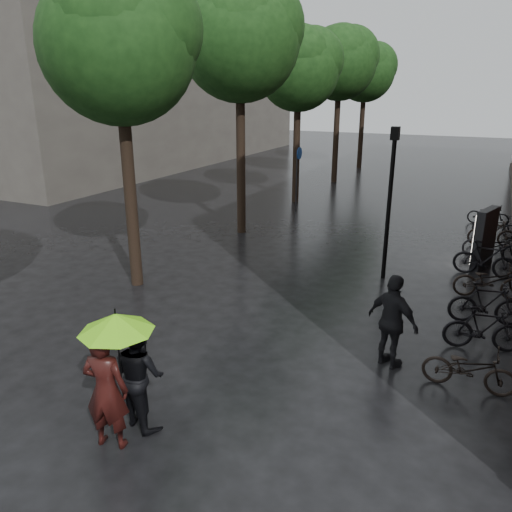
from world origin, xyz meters
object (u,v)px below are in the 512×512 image
Objects in this scene: person_burgundy at (106,390)px; pedestrian_walking at (393,322)px; lamp_post at (390,190)px; person_black at (140,374)px; parked_bicycles at (488,263)px; ad_lightbox at (484,239)px.

person_burgundy reaches higher than pedestrian_walking.
person_black is at bearing -104.37° from lamp_post.
parked_bicycles is (1.56, 6.06, -0.48)m from pedestrian_walking.
pedestrian_walking is (3.25, 3.53, 0.05)m from person_black.
pedestrian_walking is (3.37, 4.16, -0.01)m from person_burgundy.
person_black is at bearing -116.67° from parked_bicycles.
person_black is 0.95× the size of pedestrian_walking.
person_burgundy is 11.36m from parked_bicycles.
person_burgundy is 0.64m from person_black.
ad_lightbox reaches higher than person_black.
person_burgundy is at bearing 76.30° from pedestrian_walking.
pedestrian_walking is 0.44× the size of lamp_post.
pedestrian_walking reaches higher than parked_bicycles.
lamp_post reaches higher than parked_bicycles.
lamp_post reaches higher than person_black.
lamp_post reaches higher than person_burgundy.
person_black is 4.80m from pedestrian_walking.
person_black is at bearing -97.02° from ad_lightbox.
person_burgundy is 12.00m from ad_lightbox.
lamp_post is (2.13, 8.31, 1.68)m from person_black.
lamp_post is at bearing -85.51° from person_black.
person_black is at bearing 72.68° from pedestrian_walking.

